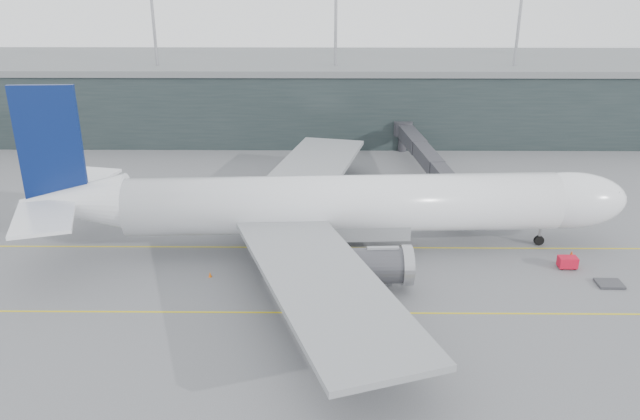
{
  "coord_description": "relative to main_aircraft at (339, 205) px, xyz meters",
  "views": [
    {
      "loc": [
        3.12,
        -76.1,
        33.6
      ],
      "look_at": [
        2.46,
        -4.0,
        5.14
      ],
      "focal_mm": 35.0,
      "sensor_mm": 36.0,
      "label": 1
    }
  ],
  "objects": [
    {
      "name": "cone_tail",
      "position": [
        -14.97,
        -7.84,
        -5.57
      ],
      "size": [
        0.41,
        0.41,
        0.65
      ],
      "primitive_type": "cone",
      "color": "orange",
      "rests_on": "ground"
    },
    {
      "name": "cone_wing_port",
      "position": [
        3.12,
        16.46,
        -5.54
      ],
      "size": [
        0.44,
        0.44,
        0.7
      ],
      "primitive_type": "cone",
      "color": "#E4480C",
      "rests_on": "ground"
    },
    {
      "name": "terminal",
      "position": [
        -4.82,
        62.33,
        1.72
      ],
      "size": [
        240.0,
        36.0,
        29.0
      ],
      "color": "#1E282A",
      "rests_on": "ground"
    },
    {
      "name": "main_aircraft",
      "position": [
        0.0,
        0.0,
        0.0
      ],
      "size": [
        74.9,
        70.33,
        21.01
      ],
      "rotation": [
        0.0,
        0.0,
        0.05
      ],
      "color": "white",
      "rests_on": "ground"
    },
    {
      "name": "taxiline_b",
      "position": [
        -4.81,
        -15.67,
        -5.89
      ],
      "size": [
        160.0,
        0.25,
        0.02
      ],
      "primitive_type": "cube",
      "color": "gold",
      "rests_on": "ground"
    },
    {
      "name": "ground",
      "position": [
        -4.81,
        4.33,
        -5.9
      ],
      "size": [
        320.0,
        320.0,
        0.0
      ],
      "primitive_type": "plane",
      "color": "#545458",
      "rests_on": "ground"
    },
    {
      "name": "cone_nose",
      "position": [
        28.82,
        -1.82,
        -5.55
      ],
      "size": [
        0.44,
        0.44,
        0.7
      ],
      "primitive_type": "cone",
      "color": "#DB3E0C",
      "rests_on": "ground"
    },
    {
      "name": "uld_b",
      "position": [
        -8.24,
        14.81,
        -4.95
      ],
      "size": [
        2.34,
        2.07,
        1.8
      ],
      "rotation": [
        0.0,
        0.0,
        0.28
      ],
      "color": "#3E3E44",
      "rests_on": "ground"
    },
    {
      "name": "uld_c",
      "position": [
        -3.92,
        14.58,
        -5.04
      ],
      "size": [
        2.13,
        1.9,
        1.62
      ],
      "rotation": [
        0.0,
        0.0,
        -0.31
      ],
      "color": "#3E3E44",
      "rests_on": "ground"
    },
    {
      "name": "cone_wing_stbd",
      "position": [
        2.79,
        -15.67,
        -5.55
      ],
      "size": [
        0.43,
        0.43,
        0.68
      ],
      "primitive_type": "cone",
      "color": "#CE710B",
      "rests_on": "ground"
    },
    {
      "name": "taxiline_lead_main",
      "position": [
        0.19,
        24.33,
        -5.89
      ],
      "size": [
        0.25,
        60.0,
        0.02
      ],
      "primitive_type": "cube",
      "color": "gold",
      "rests_on": "ground"
    },
    {
      "name": "taxiline_a",
      "position": [
        -4.81,
        0.33,
        -5.89
      ],
      "size": [
        160.0,
        0.25,
        0.02
      ],
      "primitive_type": "cube",
      "color": "gold",
      "rests_on": "ground"
    },
    {
      "name": "gse_cart",
      "position": [
        27.02,
        -5.23,
        -5.08
      ],
      "size": [
        2.15,
        1.37,
        1.46
      ],
      "rotation": [
        0.0,
        0.0,
        -0.0
      ],
      "color": "red",
      "rests_on": "ground"
    },
    {
      "name": "uld_a",
      "position": [
        -10.13,
        14.7,
        -4.92
      ],
      "size": [
        2.28,
        1.95,
        1.86
      ],
      "rotation": [
        0.0,
        0.0,
        -0.17
      ],
      "color": "#3E3E44",
      "rests_on": "ground"
    },
    {
      "name": "baggage_dolly",
      "position": [
        30.32,
        -9.36,
        -5.72
      ],
      "size": [
        2.89,
        2.33,
        0.28
      ],
      "primitive_type": "cube",
      "rotation": [
        0.0,
        0.0,
        -0.02
      ],
      "color": "#333438",
      "rests_on": "ground"
    },
    {
      "name": "jet_bridge",
      "position": [
        15.26,
        27.26,
        -1.56
      ],
      "size": [
        6.42,
        42.15,
        5.79
      ],
      "rotation": [
        0.0,
        0.0,
        0.09
      ],
      "color": "#303035",
      "rests_on": "ground"
    }
  ]
}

